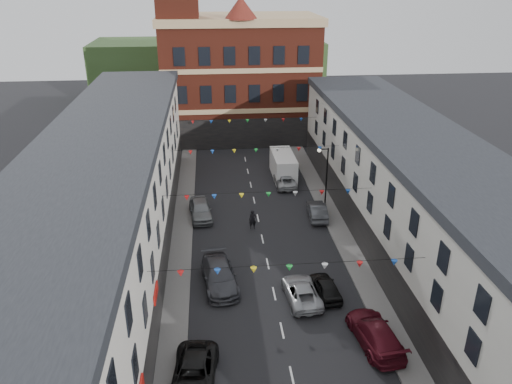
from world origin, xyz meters
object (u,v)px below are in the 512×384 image
object	(u,v)px
white_van	(283,166)
moving_car	(301,292)
car_right_f	(285,180)
car_right_e	(317,211)
pedestrian	(253,220)
car_right_d	(326,287)
street_lamp	(324,169)
car_right_c	(375,333)
car_left_c	(194,375)
car_left_d	(219,275)
car_left_e	(201,209)

from	to	relation	value
white_van	moving_car	bearing A→B (deg)	-95.63
white_van	car_right_f	bearing A→B (deg)	-93.91
car_right_e	pedestrian	size ratio (longest dim) A/B	2.41
car_right_d	car_right_e	xyz separation A→B (m)	(1.90, 12.06, 0.06)
street_lamp	car_right_c	bearing A→B (deg)	-93.05
white_van	car_left_c	bearing A→B (deg)	-107.77
car_right_c	car_right_d	world-z (taller)	car_right_c
car_left_c	moving_car	world-z (taller)	car_left_c
car_right_c	car_left_c	bearing A→B (deg)	5.84
car_left_c	car_left_d	world-z (taller)	car_left_d
car_left_e	car_right_f	xyz separation A→B (m)	(8.95, 6.71, -0.19)
street_lamp	car_right_c	xyz separation A→B (m)	(-1.05, -19.74, -3.12)
car_left_c	car_right_c	bearing A→B (deg)	17.99
car_right_c	car_right_d	distance (m)	5.62
street_lamp	car_left_c	xyz separation A→B (m)	(-12.05, -22.14, -3.18)
car_left_e	car_right_f	distance (m)	11.19
car_left_d	moving_car	bearing A→B (deg)	-29.55
car_left_c	moving_car	size ratio (longest dim) A/B	1.12
car_right_d	white_van	distance (m)	22.45
car_right_c	car_right_f	xyz separation A→B (m)	(-1.85, 25.11, -0.15)
car_right_d	white_van	world-z (taller)	white_van
street_lamp	car_left_e	bearing A→B (deg)	-173.58
car_right_e	pedestrian	xyz separation A→B (m)	(-6.16, -1.66, 0.19)
car_left_c	car_left_d	xyz separation A→B (m)	(1.65, 9.61, 0.09)
pedestrian	car_right_f	bearing A→B (deg)	62.95
car_left_e	pedestrian	distance (m)	5.37
car_right_f	car_right_e	bearing A→B (deg)	102.70
car_right_c	car_left_e	bearing A→B (deg)	-66.09
moving_car	pedestrian	bearing A→B (deg)	-81.42
white_van	car_left_e	bearing A→B (deg)	-134.92
car_left_e	street_lamp	bearing A→B (deg)	0.36
car_left_e	white_van	xyz separation A→B (m)	(9.10, 9.33, 0.50)
car_left_c	pedestrian	xyz separation A→B (m)	(4.84, 18.09, 0.18)
car_right_c	car_right_e	size ratio (longest dim) A/B	1.25
car_left_c	car_right_e	xyz separation A→B (m)	(11.00, 19.76, -0.01)
car_right_d	moving_car	bearing A→B (deg)	6.34
car_left_e	car_right_c	world-z (taller)	car_left_e
street_lamp	car_right_d	world-z (taller)	street_lamp
car_left_e	car_right_e	xyz separation A→B (m)	(10.80, -1.06, -0.11)
moving_car	white_van	size ratio (longest dim) A/B	0.79
car_right_d	car_right_f	bearing A→B (deg)	-96.07
car_left_d	car_right_c	world-z (taller)	car_left_d
moving_car	car_left_e	bearing A→B (deg)	-66.55
car_left_c	car_right_d	xyz separation A→B (m)	(9.10, 7.70, -0.07)
car_left_d	pedestrian	distance (m)	9.07
car_right_d	pedestrian	distance (m)	11.24
car_left_d	white_van	world-z (taller)	white_van
street_lamp	car_right_f	xyz separation A→B (m)	(-2.90, 5.38, -3.27)
car_right_d	car_right_e	distance (m)	12.21
car_left_d	moving_car	world-z (taller)	car_left_d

